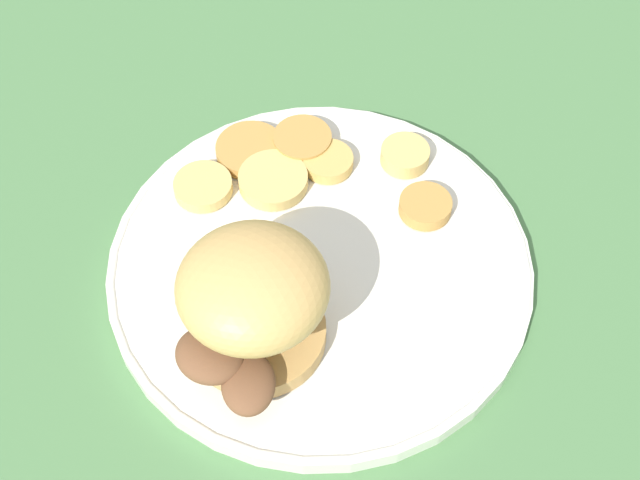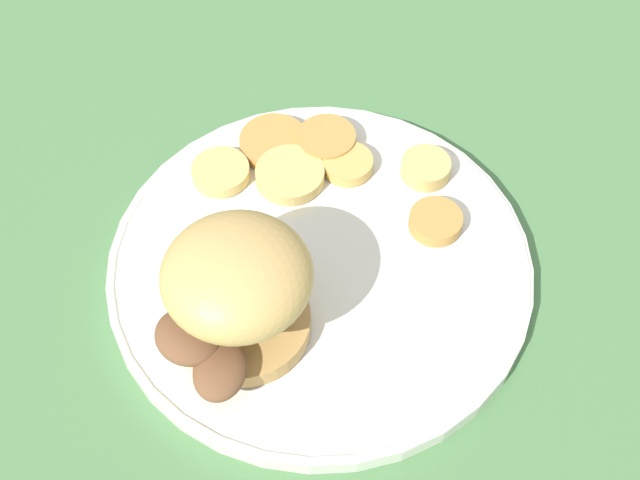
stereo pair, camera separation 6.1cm
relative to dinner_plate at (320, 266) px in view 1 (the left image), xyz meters
name	(u,v)px [view 1 (the left image)]	position (x,y,z in m)	size (l,w,h in m)	color
ground_plane	(320,273)	(0.00, 0.00, -0.01)	(4.00, 4.00, 0.00)	#4C7A47
dinner_plate	(320,266)	(0.00, 0.00, 0.00)	(0.30, 0.30, 0.02)	white
sandwich	(252,302)	(-0.07, 0.04, 0.06)	(0.12, 0.10, 0.09)	tan
potato_round_0	(273,180)	(0.07, 0.04, 0.01)	(0.05, 0.05, 0.01)	#DBB766
potato_round_1	(405,155)	(0.10, -0.06, 0.01)	(0.04, 0.04, 0.01)	#DBB766
potato_round_2	(203,186)	(0.06, 0.09, 0.01)	(0.04, 0.04, 0.01)	#DBB766
potato_round_3	(332,162)	(0.09, 0.00, 0.01)	(0.04, 0.04, 0.01)	tan
potato_round_4	(250,150)	(0.09, 0.06, 0.01)	(0.05, 0.05, 0.01)	#BC8942
potato_round_5	(425,206)	(0.05, -0.07, 0.01)	(0.04, 0.04, 0.01)	#BC8942
potato_round_6	(302,141)	(0.11, 0.02, 0.01)	(0.05, 0.05, 0.01)	#BC8942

